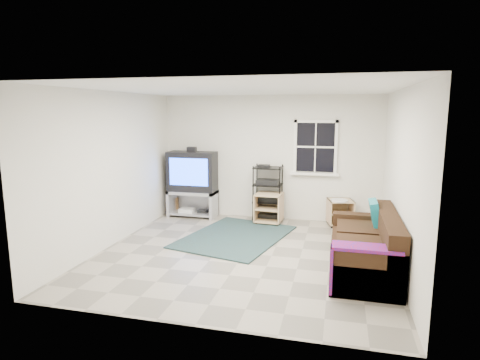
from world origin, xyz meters
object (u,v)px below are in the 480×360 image
(av_rack, at_px, (268,197))
(sofa, at_px, (366,249))
(tv_unit, at_px, (193,179))
(side_table_right, at_px, (340,210))
(side_table_left, at_px, (269,207))

(av_rack, distance_m, sofa, 2.98)
(tv_unit, bearing_deg, sofa, -33.10)
(side_table_right, bearing_deg, side_table_left, -173.50)
(av_rack, relative_size, sofa, 0.58)
(tv_unit, relative_size, side_table_left, 2.45)
(tv_unit, bearing_deg, side_table_right, 0.82)
(tv_unit, relative_size, side_table_right, 2.66)
(tv_unit, xyz_separation_m, side_table_left, (1.71, -0.12, -0.50))
(side_table_right, bearing_deg, av_rack, 179.92)
(av_rack, distance_m, side_table_left, 0.25)
(side_table_left, xyz_separation_m, sofa, (1.79, -2.16, -0.00))
(side_table_right, distance_m, sofa, 2.36)
(tv_unit, distance_m, av_rack, 1.68)
(av_rack, xyz_separation_m, side_table_left, (0.07, -0.16, -0.18))
(tv_unit, relative_size, av_rack, 1.30)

